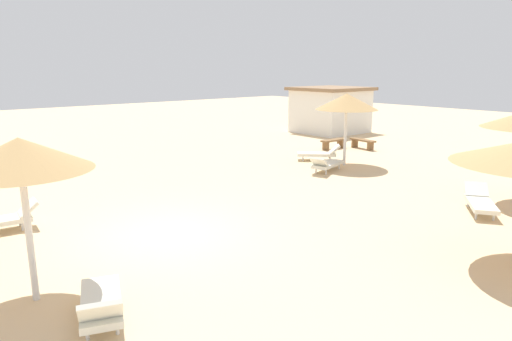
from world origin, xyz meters
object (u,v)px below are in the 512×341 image
parasol_1 (347,102)px  bench_0 (333,142)px  lounger_0 (0,220)px  lounger_3 (101,304)px  lounger_6 (326,164)px  lounger_2 (480,201)px  bench_1 (363,142)px  lounger_1 (320,153)px  parasol_3 (20,155)px  beach_cabana (330,110)px

parasol_1 → bench_0: bearing=137.1°
parasol_1 → lounger_0: bearing=-92.1°
lounger_3 → lounger_6: lounger_3 is taller
lounger_2 → bench_0: (-9.53, 4.77, 0.03)m
bench_1 → lounger_0: bearing=-85.0°
lounger_1 → bench_0: size_ratio=1.19×
parasol_3 → bench_0: (-6.67, 15.99, -2.30)m
parasol_3 → lounger_0: parasol_3 is taller
beach_cabana → bench_0: bearing=-47.6°
lounger_2 → bench_1: size_ratio=1.25×
lounger_3 → bench_0: size_ratio=1.30×
lounger_0 → parasol_3: bearing=-4.0°
bench_0 → lounger_0: bearing=-81.2°
lounger_0 → bench_0: lounger_0 is taller
parasol_1 → lounger_0: 13.23m
parasol_1 → beach_cabana: 10.22m
lounger_2 → lounger_6: lounger_6 is taller
parasol_3 → beach_cabana: bearing=117.8°
lounger_0 → lounger_6: bearing=86.0°
lounger_6 → bench_1: (-2.28, 5.39, 0.03)m
bench_1 → bench_0: bearing=-128.9°
lounger_1 → lounger_3: bearing=-62.3°
bench_0 → bench_1: 1.50m
lounger_0 → lounger_2: bearing=57.0°
lounger_2 → lounger_3: (-1.37, -10.61, 0.01)m
lounger_2 → beach_cabana: (-13.72, 9.35, 1.14)m
parasol_3 → lounger_1: size_ratio=1.64×
lounger_6 → parasol_1: bearing=102.4°
lounger_3 → lounger_0: bearing=-176.8°
lounger_2 → lounger_3: bearing=-97.4°
parasol_3 → lounger_1: (-5.14, 13.26, -2.33)m
parasol_3 → lounger_6: size_ratio=1.48×
lounger_6 → bench_0: lounger_6 is taller
lounger_0 → lounger_3: size_ratio=0.99×
parasol_3 → lounger_0: 4.86m
bench_0 → parasol_3: bearing=-67.4°
lounger_3 → beach_cabana: beach_cabana is taller
lounger_0 → bench_1: bearing=95.0°
parasol_3 → lounger_2: 11.82m
parasol_3 → lounger_3: parasol_3 is taller
lounger_2 → parasol_3: bearing=-104.3°
bench_1 → lounger_1: bearing=-81.5°
lounger_6 → lounger_3: bearing=-66.2°
lounger_1 → lounger_3: 14.27m
parasol_1 → parasol_3: bearing=-74.1°
lounger_2 → bench_1: lounger_2 is taller
parasol_1 → parasol_3: size_ratio=1.03×
lounger_1 → lounger_6: bearing=-41.2°
lounger_3 → beach_cabana: (-12.34, 19.96, 1.13)m
lounger_6 → bench_1: bearing=112.9°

